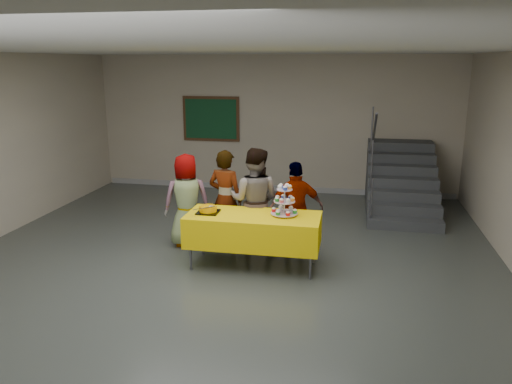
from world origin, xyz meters
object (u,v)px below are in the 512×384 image
schoolchild_b (226,199)px  noticeboard (211,119)px  cupcake_stand (284,202)px  schoolchild_a (187,200)px  bake_table (253,229)px  schoolchild_c (254,200)px  bear_cake (208,209)px  staircase (400,184)px  schoolchild_d (296,209)px

schoolchild_b → noticeboard: noticeboard is taller
noticeboard → cupcake_stand: bearing=-61.9°
schoolchild_b → noticeboard: 3.92m
schoolchild_a → schoolchild_b: bearing=163.9°
bake_table → schoolchild_a: schoolchild_a is taller
schoolchild_c → schoolchild_b: bearing=-7.7°
bear_cake → schoolchild_b: bearing=84.6°
bake_table → bear_cake: 0.71m
schoolchild_c → staircase: (2.39, 2.88, -0.32)m
bake_table → noticeboard: 4.81m
cupcake_stand → bear_cake: size_ratio=1.24×
schoolchild_d → noticeboard: bearing=-77.3°
schoolchild_b → noticeboard: bearing=-57.8°
bake_table → schoolchild_b: size_ratio=1.21×
cupcake_stand → schoolchild_a: (-1.63, 0.58, -0.22)m
bear_cake → schoolchild_a: schoolchild_a is taller
staircase → noticeboard: (-4.13, 0.84, 1.11)m
schoolchild_d → schoolchild_a: bearing=-21.8°
schoolchild_a → schoolchild_c: bearing=156.7°
schoolchild_d → noticeboard: 4.51m
bake_table → schoolchild_b: (-0.58, 0.71, 0.22)m
cupcake_stand → staircase: (1.86, 3.41, -0.47)m
bake_table → staircase: staircase is taller
schoolchild_a → staircase: 4.50m
bear_cake → bake_table: bearing=1.5°
schoolchild_d → noticeboard: size_ratio=1.10×
schoolchild_c → schoolchild_a: bearing=1.5°
schoolchild_a → schoolchild_d: schoolchild_a is taller
bake_table → schoolchild_a: size_ratio=1.27×
bear_cake → schoolchild_c: (0.55, 0.63, -0.02)m
schoolchild_b → schoolchild_d: bearing=-172.7°
schoolchild_a → schoolchild_b: 0.62m
schoolchild_c → noticeboard: bearing=-61.0°
schoolchild_b → bear_cake: bearing=97.6°
schoolchild_a → noticeboard: 3.82m
bake_table → staircase: (2.29, 3.49, -0.07)m
bear_cake → schoolchild_d: schoolchild_d is taller
staircase → noticeboard: size_ratio=1.85×
schoolchild_b → staircase: size_ratio=0.65×
cupcake_stand → staircase: staircase is taller
bake_table → bear_cake: size_ratio=5.25×
bear_cake → staircase: staircase is taller
schoolchild_a → schoolchild_b: schoolchild_b is taller
schoolchild_b → schoolchild_c: schoolchild_c is taller
schoolchild_a → noticeboard: size_ratio=1.14×
cupcake_stand → noticeboard: (-2.27, 4.25, 0.64)m
noticeboard → staircase: bearing=-11.4°
bear_cake → schoolchild_a: bearing=129.1°
bake_table → bear_cake: bearing=-178.5°
cupcake_stand → staircase: size_ratio=0.19×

